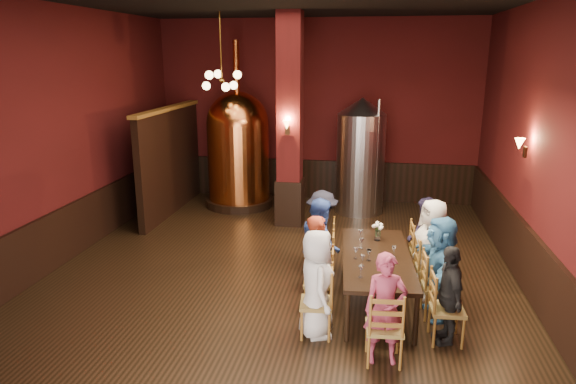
% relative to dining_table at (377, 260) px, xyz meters
% --- Properties ---
extents(room, '(10.00, 10.02, 4.50)m').
position_rel_dining_table_xyz_m(room, '(-1.60, 0.69, 1.56)').
color(room, black).
rests_on(room, ground).
extents(wainscot_right, '(0.08, 9.90, 1.00)m').
position_rel_dining_table_xyz_m(wainscot_right, '(2.36, 0.69, -0.19)').
color(wainscot_right, black).
rests_on(wainscot_right, ground).
extents(wainscot_back, '(7.90, 0.08, 1.00)m').
position_rel_dining_table_xyz_m(wainscot_back, '(-1.60, 5.65, -0.19)').
color(wainscot_back, black).
rests_on(wainscot_back, ground).
extents(wainscot_left, '(0.08, 9.90, 1.00)m').
position_rel_dining_table_xyz_m(wainscot_left, '(-5.56, 0.69, -0.19)').
color(wainscot_left, black).
rests_on(wainscot_left, ground).
extents(column, '(0.58, 0.58, 4.50)m').
position_rel_dining_table_xyz_m(column, '(-1.90, 3.49, 1.56)').
color(column, '#460F0F').
rests_on(column, ground).
extents(partition, '(0.22, 3.50, 2.40)m').
position_rel_dining_table_xyz_m(partition, '(-4.80, 3.89, 0.51)').
color(partition, black).
rests_on(partition, ground).
extents(pendant_cluster, '(0.90, 0.90, 1.70)m').
position_rel_dining_table_xyz_m(pendant_cluster, '(-3.40, 3.59, 2.41)').
color(pendant_cluster, '#A57226').
rests_on(pendant_cluster, room).
extents(sconce_wall, '(0.20, 0.20, 0.36)m').
position_rel_dining_table_xyz_m(sconce_wall, '(2.30, 1.49, 1.51)').
color(sconce_wall, black).
rests_on(sconce_wall, room).
extents(sconce_column, '(0.20, 0.20, 0.36)m').
position_rel_dining_table_xyz_m(sconce_column, '(-1.90, 3.19, 1.51)').
color(sconce_column, black).
rests_on(sconce_column, column).
extents(dining_table, '(1.17, 2.47, 0.75)m').
position_rel_dining_table_xyz_m(dining_table, '(0.00, 0.00, 0.00)').
color(dining_table, black).
rests_on(dining_table, ground).
extents(chair_0, '(0.49, 0.49, 0.92)m').
position_rel_dining_table_xyz_m(chair_0, '(-0.78, -1.06, -0.23)').
color(chair_0, brown).
rests_on(chair_0, ground).
extents(person_0, '(0.66, 0.83, 1.48)m').
position_rel_dining_table_xyz_m(person_0, '(-0.78, -1.06, 0.05)').
color(person_0, silver).
rests_on(person_0, ground).
extents(chair_1, '(0.49, 0.49, 0.92)m').
position_rel_dining_table_xyz_m(chair_1, '(-0.82, -0.39, -0.23)').
color(chair_1, brown).
rests_on(chair_1, ground).
extents(person_1, '(0.40, 0.57, 1.46)m').
position_rel_dining_table_xyz_m(person_1, '(-0.82, -0.39, 0.04)').
color(person_1, maroon).
rests_on(person_1, ground).
extents(chair_2, '(0.49, 0.49, 0.92)m').
position_rel_dining_table_xyz_m(chair_2, '(-0.87, 0.27, -0.23)').
color(chair_2, brown).
rests_on(chair_2, ground).
extents(person_2, '(0.60, 0.82, 1.52)m').
position_rel_dining_table_xyz_m(person_2, '(-0.87, 0.27, 0.07)').
color(person_2, navy).
rests_on(person_2, ground).
extents(chair_3, '(0.49, 0.49, 0.92)m').
position_rel_dining_table_xyz_m(chair_3, '(-0.92, 0.94, -0.23)').
color(chair_3, brown).
rests_on(chair_3, ground).
extents(person_3, '(0.80, 1.06, 1.46)m').
position_rel_dining_table_xyz_m(person_3, '(-0.92, 0.94, 0.04)').
color(person_3, black).
rests_on(person_3, ground).
extents(chair_4, '(0.49, 0.49, 0.92)m').
position_rel_dining_table_xyz_m(chair_4, '(0.92, -0.94, -0.23)').
color(chair_4, brown).
rests_on(chair_4, ground).
extents(person_4, '(0.47, 0.83, 1.33)m').
position_rel_dining_table_xyz_m(person_4, '(0.92, -0.94, -0.02)').
color(person_4, black).
rests_on(person_4, ground).
extents(chair_5, '(0.49, 0.49, 0.92)m').
position_rel_dining_table_xyz_m(chair_5, '(0.87, -0.27, -0.23)').
color(chair_5, brown).
rests_on(chair_5, ground).
extents(person_5, '(0.59, 1.43, 1.50)m').
position_rel_dining_table_xyz_m(person_5, '(0.87, -0.27, 0.06)').
color(person_5, teal).
rests_on(person_5, ground).
extents(chair_6, '(0.49, 0.49, 0.92)m').
position_rel_dining_table_xyz_m(chair_6, '(0.82, 0.39, -0.23)').
color(chair_6, brown).
rests_on(chair_6, ground).
extents(person_6, '(0.73, 0.89, 1.55)m').
position_rel_dining_table_xyz_m(person_6, '(0.82, 0.39, 0.09)').
color(person_6, beige).
rests_on(person_6, ground).
extents(chair_7, '(0.49, 0.49, 0.92)m').
position_rel_dining_table_xyz_m(chair_7, '(0.78, 1.06, -0.23)').
color(chair_7, brown).
rests_on(chair_7, ground).
extents(person_7, '(0.38, 0.70, 1.38)m').
position_rel_dining_table_xyz_m(person_7, '(0.78, 1.06, 0.00)').
color(person_7, black).
rests_on(person_7, ground).
extents(chair_8, '(0.49, 0.49, 0.92)m').
position_rel_dining_table_xyz_m(chair_8, '(0.11, -1.55, -0.23)').
color(chair_8, brown).
rests_on(chair_8, ground).
extents(person_8, '(0.55, 0.40, 1.40)m').
position_rel_dining_table_xyz_m(person_8, '(0.11, -1.55, 0.01)').
color(person_8, '#9D344F').
rests_on(person_8, ground).
extents(copper_kettle, '(1.68, 1.68, 3.96)m').
position_rel_dining_table_xyz_m(copper_kettle, '(-3.37, 4.68, 0.75)').
color(copper_kettle, black).
rests_on(copper_kettle, ground).
extents(steel_vessel, '(1.15, 1.15, 2.69)m').
position_rel_dining_table_xyz_m(steel_vessel, '(-0.42, 4.63, 0.66)').
color(steel_vessel, '#B2B2B7').
rests_on(steel_vessel, ground).
extents(rose_vase, '(0.18, 0.18, 0.31)m').
position_rel_dining_table_xyz_m(rose_vase, '(0.01, 0.68, 0.27)').
color(rose_vase, white).
rests_on(rose_vase, dining_table).
extents(wine_glass_0, '(0.07, 0.07, 0.17)m').
position_rel_dining_table_xyz_m(wine_glass_0, '(-0.20, -0.42, 0.15)').
color(wine_glass_0, white).
rests_on(wine_glass_0, dining_table).
extents(wine_glass_1, '(0.07, 0.07, 0.17)m').
position_rel_dining_table_xyz_m(wine_glass_1, '(-0.11, -0.18, 0.15)').
color(wine_glass_1, white).
rests_on(wine_glass_1, dining_table).
extents(wine_glass_2, '(0.07, 0.07, 0.17)m').
position_rel_dining_table_xyz_m(wine_glass_2, '(-0.21, -0.79, 0.15)').
color(wine_glass_2, white).
rests_on(wine_glass_2, dining_table).
extents(wine_glass_3, '(0.07, 0.07, 0.17)m').
position_rel_dining_table_xyz_m(wine_glass_3, '(0.25, 0.01, 0.15)').
color(wine_glass_3, white).
rests_on(wine_glass_3, dining_table).
extents(wine_glass_4, '(0.07, 0.07, 0.17)m').
position_rel_dining_table_xyz_m(wine_glass_4, '(-0.26, 0.65, 0.15)').
color(wine_glass_4, white).
rests_on(wine_glass_4, dining_table).
extents(wine_glass_5, '(0.07, 0.07, 0.17)m').
position_rel_dining_table_xyz_m(wine_glass_5, '(-0.31, -0.15, 0.15)').
color(wine_glass_5, white).
rests_on(wine_glass_5, dining_table).
extents(wine_glass_6, '(0.07, 0.07, 0.17)m').
position_rel_dining_table_xyz_m(wine_glass_6, '(-0.24, 0.26, 0.15)').
color(wine_glass_6, white).
rests_on(wine_glass_6, dining_table).
extents(wine_glass_7, '(0.07, 0.07, 0.17)m').
position_rel_dining_table_xyz_m(wine_glass_7, '(0.11, -0.89, 0.15)').
color(wine_glass_7, white).
rests_on(wine_glass_7, dining_table).
extents(wine_glass_8, '(0.07, 0.07, 0.17)m').
position_rel_dining_table_xyz_m(wine_glass_8, '(-0.12, -0.19, 0.15)').
color(wine_glass_8, white).
rests_on(wine_glass_8, dining_table).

